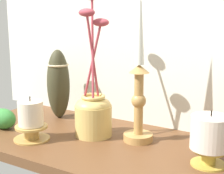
% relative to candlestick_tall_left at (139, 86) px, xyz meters
% --- Properties ---
extents(ground_plane, '(1.00, 0.36, 0.02)m').
position_rel_candlestick_tall_left_xyz_m(ground_plane, '(0.02, -0.05, -0.15)').
color(ground_plane, brown).
extents(back_wall, '(1.20, 0.02, 0.65)m').
position_rel_candlestick_tall_left_xyz_m(back_wall, '(0.02, 0.14, 0.19)').
color(back_wall, silver).
rests_on(back_wall, ground_plane).
extents(candlestick_tall_left, '(0.07, 0.07, 0.38)m').
position_rel_candlestick_tall_left_xyz_m(candlestick_tall_left, '(0.00, 0.00, 0.00)').
color(candlestick_tall_left, '#B08347').
rests_on(candlestick_tall_left, ground_plane).
extents(brass_vase_jar, '(0.10, 0.10, 0.36)m').
position_rel_candlestick_tall_left_xyz_m(brass_vase_jar, '(-0.12, -0.03, -0.06)').
color(brass_vase_jar, tan).
rests_on(brass_vase_jar, ground_plane).
extents(pillar_candle_front, '(0.08, 0.08, 0.12)m').
position_rel_candlestick_tall_left_xyz_m(pillar_candle_front, '(0.19, -0.05, -0.08)').
color(pillar_candle_front, gold).
rests_on(pillar_candle_front, ground_plane).
extents(pillar_candle_near_clock, '(0.09, 0.09, 0.11)m').
position_rel_candlestick_tall_left_xyz_m(pillar_candle_near_clock, '(-0.23, -0.13, -0.09)').
color(pillar_candle_near_clock, '#B88F47').
rests_on(pillar_candle_near_clock, ground_plane).
extents(tall_ceramic_vase, '(0.07, 0.07, 0.21)m').
position_rel_candlestick_tall_left_xyz_m(tall_ceramic_vase, '(-0.29, 0.05, -0.03)').
color(tall_ceramic_vase, '#383622').
rests_on(tall_ceramic_vase, ground_plane).
extents(ivy_sprig, '(0.08, 0.05, 0.06)m').
position_rel_candlestick_tall_left_xyz_m(ivy_sprig, '(-0.36, -0.11, -0.11)').
color(ivy_sprig, '#337E35').
rests_on(ivy_sprig, ground_plane).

